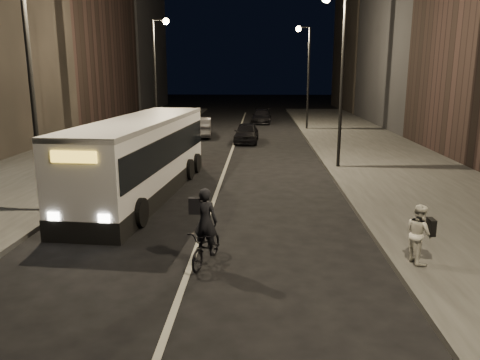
# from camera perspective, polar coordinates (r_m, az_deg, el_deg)

# --- Properties ---
(ground) EXTENTS (180.00, 180.00, 0.00)m
(ground) POSITION_cam_1_polar(r_m,az_deg,el_deg) (12.02, -6.02, -10.17)
(ground) COLOR black
(ground) RESTS_ON ground
(sidewalk_right) EXTENTS (7.00, 70.00, 0.16)m
(sidewalk_right) POSITION_cam_1_polar(r_m,az_deg,el_deg) (26.25, 17.40, 2.25)
(sidewalk_right) COLOR #31312F
(sidewalk_right) RESTS_ON ground
(sidewalk_left) EXTENTS (7.00, 70.00, 0.16)m
(sidewalk_left) POSITION_cam_1_polar(r_m,az_deg,el_deg) (27.33, -19.56, 2.50)
(sidewalk_left) COLOR #31312F
(sidewalk_left) RESTS_ON ground
(streetlight_right_mid) EXTENTS (1.20, 0.44, 8.12)m
(streetlight_right_mid) POSITION_cam_1_polar(r_m,az_deg,el_deg) (23.22, 11.78, 14.35)
(streetlight_right_mid) COLOR black
(streetlight_right_mid) RESTS_ON sidewalk_right
(streetlight_right_far) EXTENTS (1.20, 0.44, 8.12)m
(streetlight_right_far) POSITION_cam_1_polar(r_m,az_deg,el_deg) (39.10, 7.98, 13.86)
(streetlight_right_far) COLOR black
(streetlight_right_far) RESTS_ON sidewalk_right
(streetlight_left_near) EXTENTS (1.20, 0.44, 8.12)m
(streetlight_left_near) POSITION_cam_1_polar(r_m,az_deg,el_deg) (16.51, -23.57, 14.21)
(streetlight_left_near) COLOR black
(streetlight_left_near) RESTS_ON sidewalk_left
(streetlight_left_far) EXTENTS (1.20, 0.44, 8.12)m
(streetlight_left_far) POSITION_cam_1_polar(r_m,az_deg,el_deg) (33.67, -9.94, 13.94)
(streetlight_left_far) COLOR black
(streetlight_left_far) RESTS_ON sidewalk_left
(city_bus) EXTENTS (3.30, 11.25, 2.99)m
(city_bus) POSITION_cam_1_polar(r_m,az_deg,el_deg) (18.57, -11.82, 3.17)
(city_bus) COLOR white
(city_bus) RESTS_ON ground
(cyclist_on_bicycle) EXTENTS (1.05, 1.85, 2.02)m
(cyclist_on_bicycle) POSITION_cam_1_polar(r_m,az_deg,el_deg) (11.74, -4.14, -7.19)
(cyclist_on_bicycle) COLOR black
(cyclist_on_bicycle) RESTS_ON ground
(pedestrian_woman) EXTENTS (0.69, 0.81, 1.47)m
(pedestrian_woman) POSITION_cam_1_polar(r_m,az_deg,el_deg) (12.22, 21.00, -6.12)
(pedestrian_woman) COLOR beige
(pedestrian_woman) RESTS_ON sidewalk_right
(car_near) EXTENTS (1.70, 3.97, 1.34)m
(car_near) POSITION_cam_1_polar(r_m,az_deg,el_deg) (32.06, 0.79, 5.78)
(car_near) COLOR black
(car_near) RESTS_ON ground
(car_mid) EXTENTS (1.99, 4.62, 1.48)m
(car_mid) POSITION_cam_1_polar(r_m,az_deg,el_deg) (34.98, -4.84, 6.46)
(car_mid) COLOR #333335
(car_mid) RESTS_ON ground
(car_far) EXTENTS (1.96, 4.39, 1.25)m
(car_far) POSITION_cam_1_polar(r_m,az_deg,el_deg) (44.46, 2.67, 7.74)
(car_far) COLOR black
(car_far) RESTS_ON ground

